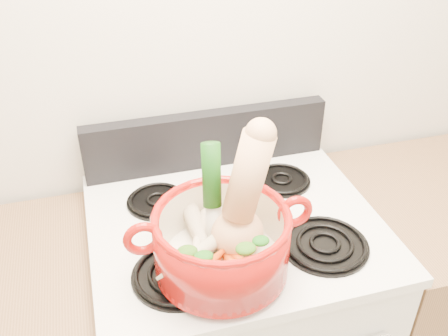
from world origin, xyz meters
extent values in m
cube|color=silver|center=(0.00, 1.75, 1.30)|extent=(3.50, 0.02, 2.60)
cube|color=silver|center=(0.00, 1.40, 0.93)|extent=(0.78, 0.67, 0.03)
cube|color=black|center=(0.00, 1.70, 1.04)|extent=(0.76, 0.05, 0.18)
cylinder|color=black|center=(-0.19, 1.24, 0.96)|extent=(0.22, 0.22, 0.02)
cylinder|color=black|center=(0.19, 1.24, 0.96)|extent=(0.22, 0.22, 0.02)
cylinder|color=black|center=(-0.19, 1.54, 0.96)|extent=(0.17, 0.17, 0.02)
cylinder|color=black|center=(0.19, 1.54, 0.96)|extent=(0.17, 0.17, 0.02)
cylinder|color=#990E0A|center=(-0.09, 1.23, 1.05)|extent=(0.32, 0.32, 0.15)
torus|color=#990E0A|center=(-0.26, 1.23, 1.10)|extent=(0.09, 0.02, 0.09)
torus|color=#990E0A|center=(0.09, 1.22, 1.10)|extent=(0.09, 0.02, 0.09)
cylinder|color=beige|center=(-0.09, 1.27, 1.14)|extent=(0.06, 0.10, 0.28)
ellipsoid|color=#D4C282|center=(-0.05, 1.30, 1.02)|extent=(0.09, 0.07, 0.05)
cone|color=beige|center=(-0.13, 1.28, 1.02)|extent=(0.06, 0.23, 0.06)
cone|color=beige|center=(-0.14, 1.25, 1.03)|extent=(0.14, 0.20, 0.06)
cone|color=beige|center=(-0.12, 1.26, 1.04)|extent=(0.06, 0.22, 0.07)
cone|color=beige|center=(-0.17, 1.20, 1.04)|extent=(0.17, 0.10, 0.05)
cone|color=#CF420A|center=(-0.08, 1.19, 1.02)|extent=(0.06, 0.17, 0.05)
cone|color=#DF3C0B|center=(-0.13, 1.16, 1.02)|extent=(0.11, 0.14, 0.04)
cone|color=#C64309|center=(-0.07, 1.19, 1.03)|extent=(0.10, 0.15, 0.04)
cone|color=#D9460A|center=(-0.14, 1.17, 1.04)|extent=(0.14, 0.11, 0.04)
camera|label=1|loc=(-0.32, 0.40, 1.82)|focal=40.00mm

